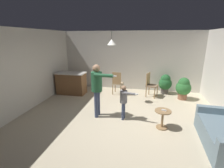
# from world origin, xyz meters

# --- Properties ---
(ground) EXTENTS (7.68, 7.68, 0.00)m
(ground) POSITION_xyz_m (0.00, 0.00, 0.00)
(ground) COLOR beige
(wall_back) EXTENTS (6.40, 0.10, 2.70)m
(wall_back) POSITION_xyz_m (0.00, 3.20, 1.35)
(wall_back) COLOR beige
(wall_back) RESTS_ON ground
(wall_left) EXTENTS (0.10, 6.40, 2.70)m
(wall_left) POSITION_xyz_m (-3.20, 0.00, 1.35)
(wall_left) COLOR beige
(wall_left) RESTS_ON ground
(kitchen_counter) EXTENTS (1.26, 0.66, 0.95)m
(kitchen_counter) POSITION_xyz_m (-2.45, 1.95, 0.48)
(kitchen_counter) COLOR brown
(kitchen_counter) RESTS_ON ground
(side_table_by_couch) EXTENTS (0.44, 0.44, 0.52)m
(side_table_by_couch) POSITION_xyz_m (1.22, -0.25, 0.33)
(side_table_by_couch) COLOR #99754C
(side_table_by_couch) RESTS_ON ground
(person_adult) EXTENTS (0.81, 0.51, 1.65)m
(person_adult) POSITION_xyz_m (-0.71, 0.09, 1.02)
(person_adult) COLOR #384260
(person_adult) RESTS_ON ground
(person_child) EXTENTS (0.54, 0.36, 1.07)m
(person_child) POSITION_xyz_m (0.12, 0.04, 0.66)
(person_child) COLOR #384260
(person_child) RESTS_ON ground
(dining_chair_by_counter) EXTENTS (0.47, 0.47, 1.00)m
(dining_chair_by_counter) POSITION_xyz_m (-0.45, 2.26, 0.55)
(dining_chair_by_counter) COLOR #99754C
(dining_chair_by_counter) RESTS_ON ground
(dining_chair_near_wall) EXTENTS (0.54, 0.54, 1.00)m
(dining_chair_near_wall) POSITION_xyz_m (0.94, 2.27, 0.55)
(dining_chair_near_wall) COLOR #99754C
(dining_chair_near_wall) RESTS_ON ground
(potted_plant_corner) EXTENTS (0.56, 0.56, 0.86)m
(potted_plant_corner) POSITION_xyz_m (1.59, 2.79, 0.47)
(potted_plant_corner) COLOR #4C4742
(potted_plant_corner) RESTS_ON ground
(potted_plant_by_wall) EXTENTS (0.58, 0.58, 0.89)m
(potted_plant_by_wall) POSITION_xyz_m (2.22, 2.19, 0.49)
(potted_plant_by_wall) COLOR brown
(potted_plant_by_wall) RESTS_ON ground
(spare_remote_on_table) EXTENTS (0.13, 0.07, 0.04)m
(spare_remote_on_table) POSITION_xyz_m (1.23, -0.27, 0.54)
(spare_remote_on_table) COLOR white
(spare_remote_on_table) RESTS_ON side_table_by_couch
(ceiling_light_pendant) EXTENTS (0.32, 0.32, 0.55)m
(ceiling_light_pendant) POSITION_xyz_m (-0.51, 1.29, 2.25)
(ceiling_light_pendant) COLOR silver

